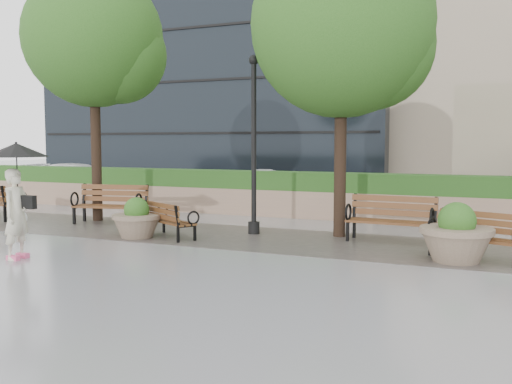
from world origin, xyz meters
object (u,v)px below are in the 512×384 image
at_px(bench_3, 391,229).
at_px(pedestrian, 17,189).
at_px(planter_left, 137,222).
at_px(bench_2, 170,227).
at_px(car_left, 79,179).
at_px(bench_1, 111,212).
at_px(bench_4, 476,246).
at_px(car_right, 271,186).
at_px(planter_right, 456,239).
at_px(lamppost, 254,156).

xyz_separation_m(bench_3, pedestrian, (-6.22, -4.61, 1.04)).
relative_size(bench_3, planter_left, 1.72).
relative_size(bench_2, pedestrian, 0.74).
bearing_deg(pedestrian, car_left, 30.37).
relative_size(bench_1, planter_left, 1.83).
relative_size(bench_4, car_right, 0.49).
xyz_separation_m(bench_4, planter_left, (-7.38, -0.47, 0.10)).
relative_size(car_left, car_right, 1.26).
bearing_deg(planter_right, lamppost, 163.02).
distance_m(bench_2, lamppost, 2.62).
xyz_separation_m(lamppost, pedestrian, (-2.94, -4.50, -0.56)).
height_order(bench_3, pedestrian, pedestrian).
height_order(planter_left, car_right, car_right).
bearing_deg(pedestrian, lamppost, -38.85).
relative_size(bench_1, bench_2, 1.27).
distance_m(planter_right, lamppost, 5.20).
relative_size(bench_4, planter_left, 1.58).
relative_size(bench_2, car_left, 0.35).
distance_m(bench_4, pedestrian, 8.79).
bearing_deg(lamppost, pedestrian, -123.16).
height_order(planter_left, lamppost, lamppost).
bearing_deg(bench_4, bench_1, -166.59).
distance_m(bench_2, planter_right, 6.34).
bearing_deg(bench_1, bench_2, -36.71).
bearing_deg(bench_3, bench_4, -31.80).
distance_m(bench_3, planter_right, 2.17).
height_order(lamppost, pedestrian, lamppost).
bearing_deg(pedestrian, car_right, -8.68).
xyz_separation_m(bench_3, bench_4, (1.82, -1.23, -0.04)).
height_order(lamppost, car_left, lamppost).
height_order(bench_4, planter_right, planter_right).
xyz_separation_m(bench_1, car_right, (1.94, 6.86, 0.29)).
relative_size(bench_1, planter_right, 1.55).
distance_m(bench_2, bench_4, 6.67).
xyz_separation_m(planter_left, lamppost, (2.28, 1.60, 1.53)).
distance_m(bench_4, lamppost, 5.47).
relative_size(bench_1, pedestrian, 0.94).
bearing_deg(lamppost, planter_left, -145.02).
distance_m(planter_right, car_left, 17.51).
distance_m(bench_3, bench_4, 2.20).
relative_size(planter_left, car_left, 0.25).
distance_m(bench_2, car_right, 8.19).
distance_m(bench_1, pedestrian, 4.81).
height_order(planter_left, pedestrian, pedestrian).
height_order(bench_1, planter_right, planter_right).
height_order(car_right, pedestrian, pedestrian).
distance_m(bench_1, bench_2, 3.01).
height_order(bench_1, planter_left, bench_1).
bearing_deg(lamppost, bench_4, -12.42).
relative_size(bench_4, car_left, 0.39).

